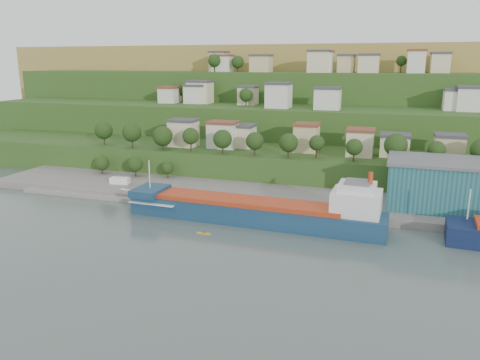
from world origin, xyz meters
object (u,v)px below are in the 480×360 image
at_px(cargo_ship_near, 261,212).
at_px(warehouse, 448,184).
at_px(kayak_orange, 248,227).
at_px(caravan, 120,182).

distance_m(cargo_ship_near, warehouse, 50.10).
bearing_deg(cargo_ship_near, kayak_orange, -113.30).
relative_size(cargo_ship_near, warehouse, 2.10).
height_order(cargo_ship_near, warehouse, cargo_ship_near).
distance_m(cargo_ship_near, caravan, 53.60).
bearing_deg(warehouse, cargo_ship_near, -153.42).
distance_m(warehouse, kayak_orange, 54.45).
distance_m(cargo_ship_near, kayak_orange, 5.67).
relative_size(cargo_ship_near, kayak_orange, 19.17).
distance_m(warehouse, caravan, 96.32).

